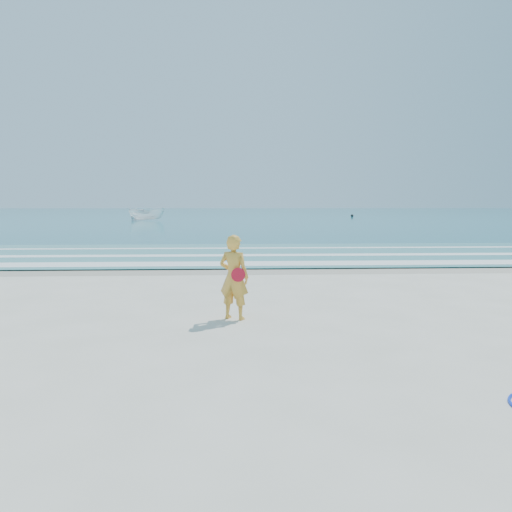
{
  "coord_description": "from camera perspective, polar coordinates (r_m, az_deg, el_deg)",
  "views": [
    {
      "loc": [
        -0.4,
        -7.65,
        2.25
      ],
      "look_at": [
        0.16,
        4.0,
        1.0
      ],
      "focal_mm": 35.0,
      "sensor_mm": 36.0,
      "label": 1
    }
  ],
  "objects": [
    {
      "name": "ground",
      "position": [
        7.98,
        0.23,
        -10.24
      ],
      "size": [
        400.0,
        400.0,
        0.0
      ],
      "primitive_type": "plane",
      "color": "silver",
      "rests_on": "ground"
    },
    {
      "name": "wet_sand",
      "position": [
        16.8,
        -1.36,
        -1.58
      ],
      "size": [
        400.0,
        2.4,
        0.0
      ],
      "primitive_type": "cube",
      "color": "#B2A893",
      "rests_on": "ground"
    },
    {
      "name": "ocean",
      "position": [
        112.67,
        -2.55,
        4.96
      ],
      "size": [
        400.0,
        190.0,
        0.04
      ],
      "primitive_type": "cube",
      "color": "#19727F",
      "rests_on": "ground"
    },
    {
      "name": "shallow",
      "position": [
        21.76,
        -1.68,
        0.29
      ],
      "size": [
        400.0,
        10.0,
        0.01
      ],
      "primitive_type": "cube",
      "color": "#59B7AD",
      "rests_on": "ocean"
    },
    {
      "name": "foam_near",
      "position": [
        18.09,
        -1.46,
        -0.87
      ],
      "size": [
        400.0,
        1.4,
        0.01
      ],
      "primitive_type": "cube",
      "color": "white",
      "rests_on": "shallow"
    },
    {
      "name": "foam_mid",
      "position": [
        20.97,
        -1.64,
        0.09
      ],
      "size": [
        400.0,
        0.9,
        0.01
      ],
      "primitive_type": "cube",
      "color": "white",
      "rests_on": "shallow"
    },
    {
      "name": "foam_far",
      "position": [
        24.25,
        -1.79,
        0.91
      ],
      "size": [
        400.0,
        0.6,
        0.01
      ],
      "primitive_type": "cube",
      "color": "white",
      "rests_on": "shallow"
    },
    {
      "name": "boat",
      "position": [
        63.37,
        -12.36,
        4.74
      ],
      "size": [
        4.6,
        2.19,
        1.71
      ],
      "primitive_type": "imported",
      "rotation": [
        0.0,
        0.0,
        1.69
      ],
      "color": "white",
      "rests_on": "ocean"
    },
    {
      "name": "buoy",
      "position": [
        79.0,
        10.92,
        4.54
      ],
      "size": [
        0.43,
        0.43,
        0.43
      ],
      "primitive_type": "sphere",
      "color": "black",
      "rests_on": "ocean"
    },
    {
      "name": "woman",
      "position": [
        9.62,
        -2.53,
        -2.42
      ],
      "size": [
        0.71,
        0.61,
        1.64
      ],
      "color": "gold",
      "rests_on": "ground"
    }
  ]
}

